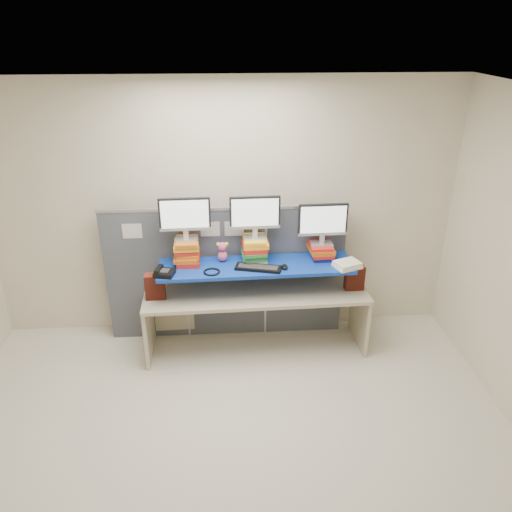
{
  "coord_description": "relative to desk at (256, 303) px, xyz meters",
  "views": [
    {
      "loc": [
        0.01,
        -3.06,
        3.26
      ],
      "look_at": [
        0.31,
        1.47,
        1.11
      ],
      "focal_mm": 35.0,
      "sensor_mm": 36.0,
      "label": 1
    }
  ],
  "objects": [
    {
      "name": "headset",
      "position": [
        -0.45,
        -0.14,
        0.45
      ],
      "size": [
        0.21,
        0.21,
        0.02
      ],
      "primitive_type": "torus",
      "rotation": [
        0.0,
        0.0,
        -0.34
      ],
      "color": "black",
      "rests_on": "blue_board"
    },
    {
      "name": "room",
      "position": [
        -0.31,
        -1.47,
        0.84
      ],
      "size": [
        5.0,
        4.0,
        2.8
      ],
      "color": "beige",
      "rests_on": "ground"
    },
    {
      "name": "mouse",
      "position": [
        0.28,
        -0.09,
        0.46
      ],
      "size": [
        0.07,
        0.12,
        0.04
      ],
      "primitive_type": "ellipsoid",
      "rotation": [
        0.0,
        0.0,
        -0.09
      ],
      "color": "black",
      "rests_on": "blue_board"
    },
    {
      "name": "monitor_right",
      "position": [
        0.69,
        0.14,
        0.84
      ],
      "size": [
        0.51,
        0.15,
        0.44
      ],
      "rotation": [
        0.0,
        0.0,
        0.03
      ],
      "color": "#B8B9BE",
      "rests_on": "book_stack_right"
    },
    {
      "name": "brick_pier_right",
      "position": [
        1.03,
        -0.02,
        0.28
      ],
      "size": [
        0.2,
        0.11,
        0.27
      ],
      "primitive_type": "cube",
      "rotation": [
        0.0,
        0.0,
        0.03
      ],
      "color": "maroon",
      "rests_on": "desk"
    },
    {
      "name": "book_stack_center",
      "position": [
        -0.0,
        0.12,
        0.57
      ],
      "size": [
        0.28,
        0.33,
        0.25
      ],
      "color": "white",
      "rests_on": "blue_board"
    },
    {
      "name": "monitor_left",
      "position": [
        -0.7,
        0.1,
        0.95
      ],
      "size": [
        0.51,
        0.15,
        0.44
      ],
      "rotation": [
        0.0,
        0.0,
        0.03
      ],
      "color": "#B8B9BE",
      "rests_on": "book_stack_left"
    },
    {
      "name": "cubicle_partition",
      "position": [
        -0.31,
        0.31,
        0.21
      ],
      "size": [
        2.6,
        0.06,
        1.53
      ],
      "color": "#43474F",
      "rests_on": "ground"
    },
    {
      "name": "book_stack_right",
      "position": [
        0.69,
        0.14,
        0.52
      ],
      "size": [
        0.26,
        0.31,
        0.15
      ],
      "color": "navy",
      "rests_on": "blue_board"
    },
    {
      "name": "plush_toy",
      "position": [
        -0.34,
        0.11,
        0.55
      ],
      "size": [
        0.12,
        0.09,
        0.21
      ],
      "rotation": [
        0.0,
        0.0,
        0.28
      ],
      "color": "#D9527F",
      "rests_on": "blue_board"
    },
    {
      "name": "desk_phone",
      "position": [
        -0.91,
        -0.16,
        0.47
      ],
      "size": [
        0.22,
        0.2,
        0.08
      ],
      "rotation": [
        0.0,
        0.0,
        -0.22
      ],
      "color": "black",
      "rests_on": "blue_board"
    },
    {
      "name": "keyboard",
      "position": [
        0.02,
        -0.09,
        0.46
      ],
      "size": [
        0.48,
        0.26,
        0.03
      ],
      "rotation": [
        0.0,
        0.0,
        -0.25
      ],
      "color": "black",
      "rests_on": "blue_board"
    },
    {
      "name": "brick_pier_left",
      "position": [
        -1.02,
        -0.08,
        0.28
      ],
      "size": [
        0.2,
        0.11,
        0.27
      ],
      "primitive_type": "cube",
      "rotation": [
        0.0,
        0.0,
        0.03
      ],
      "color": "maroon",
      "rests_on": "desk"
    },
    {
      "name": "desk",
      "position": [
        0.0,
        0.0,
        0.0
      ],
      "size": [
        2.33,
        0.74,
        0.7
      ],
      "rotation": [
        0.0,
        0.0,
        0.03
      ],
      "color": "#B8AB8C",
      "rests_on": "ground"
    },
    {
      "name": "book_stack_left",
      "position": [
        -0.7,
        0.1,
        0.57
      ],
      "size": [
        0.26,
        0.31,
        0.26
      ],
      "color": "red",
      "rests_on": "blue_board"
    },
    {
      "name": "binder_stack",
      "position": [
        0.91,
        -0.11,
        0.47
      ],
      "size": [
        0.31,
        0.28,
        0.06
      ],
      "rotation": [
        0.0,
        0.0,
        0.38
      ],
      "color": "white",
      "rests_on": "blue_board"
    },
    {
      "name": "monitor_center",
      "position": [
        -0.0,
        0.12,
        0.94
      ],
      "size": [
        0.51,
        0.15,
        0.44
      ],
      "rotation": [
        0.0,
        0.0,
        0.03
      ],
      "color": "#B8B9BE",
      "rests_on": "book_stack_center"
    },
    {
      "name": "blue_board",
      "position": [
        0.0,
        0.0,
        0.43
      ],
      "size": [
        1.99,
        0.55,
        0.04
      ],
      "primitive_type": "cube",
      "rotation": [
        0.0,
        0.0,
        0.03
      ],
      "color": "#0B3795",
      "rests_on": "brick_pier_left"
    }
  ]
}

